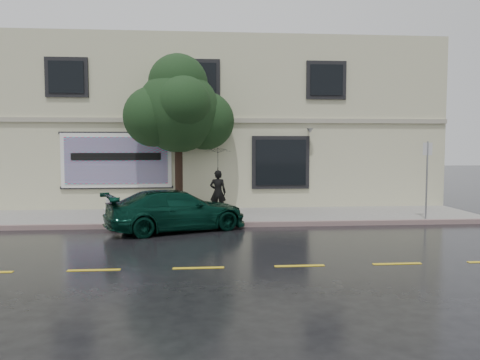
{
  "coord_description": "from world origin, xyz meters",
  "views": [
    {
      "loc": [
        0.09,
        -13.4,
        2.64
      ],
      "look_at": [
        1.36,
        2.2,
        1.47
      ],
      "focal_mm": 35.0,
      "sensor_mm": 36.0,
      "label": 1
    }
  ],
  "objects": [
    {
      "name": "street_tree",
      "position": [
        -0.77,
        3.96,
        3.86
      ],
      "size": [
        3.02,
        3.02,
        5.24
      ],
      "color": "black",
      "rests_on": "sidewalk"
    },
    {
      "name": "building",
      "position": [
        0.0,
        9.0,
        3.5
      ],
      "size": [
        20.0,
        8.12,
        7.0
      ],
      "color": "beige",
      "rests_on": "ground"
    },
    {
      "name": "billboard",
      "position": [
        -3.2,
        4.92,
        2.05
      ],
      "size": [
        4.3,
        0.16,
        2.2
      ],
      "color": "white",
      "rests_on": "ground"
    },
    {
      "name": "car",
      "position": [
        -0.71,
        1.01,
        0.63
      ],
      "size": [
        4.75,
        3.4,
        1.27
      ],
      "primitive_type": "imported",
      "rotation": [
        0.0,
        0.0,
        1.95
      ],
      "color": "black",
      "rests_on": "ground"
    },
    {
      "name": "pedestrian",
      "position": [
        0.65,
        3.25,
        0.95
      ],
      "size": [
        0.64,
        0.48,
        1.6
      ],
      "primitive_type": "imported",
      "rotation": [
        0.0,
        0.0,
        2.97
      ],
      "color": "black",
      "rests_on": "sidewalk"
    },
    {
      "name": "sign_pole",
      "position": [
        7.62,
        1.7,
        1.72
      ],
      "size": [
        0.32,
        0.06,
        2.61
      ],
      "rotation": [
        0.0,
        0.0,
        0.01
      ],
      "color": "gray",
      "rests_on": "sidewalk"
    },
    {
      "name": "umbrella",
      "position": [
        0.65,
        3.25,
        2.12
      ],
      "size": [
        1.14,
        1.14,
        0.74
      ],
      "primitive_type": "imported",
      "rotation": [
        0.0,
        0.0,
        -0.15
      ],
      "color": "black",
      "rests_on": "pedestrian"
    },
    {
      "name": "sidewalk",
      "position": [
        0.0,
        3.25,
        0.07
      ],
      "size": [
        20.0,
        3.5,
        0.15
      ],
      "primitive_type": "cube",
      "color": "#9A9792",
      "rests_on": "ground"
    },
    {
      "name": "road_marking",
      "position": [
        0.0,
        -3.5,
        0.01
      ],
      "size": [
        19.0,
        0.12,
        0.01
      ],
      "primitive_type": "cube",
      "color": "gold",
      "rests_on": "ground"
    },
    {
      "name": "fire_hydrant",
      "position": [
        -2.88,
        1.8,
        0.57
      ],
      "size": [
        0.36,
        0.33,
        0.87
      ],
      "rotation": [
        0.0,
        0.0,
        -0.09
      ],
      "color": "beige",
      "rests_on": "sidewalk"
    },
    {
      "name": "curb",
      "position": [
        0.0,
        1.5,
        0.07
      ],
      "size": [
        20.0,
        0.18,
        0.16
      ],
      "primitive_type": "cube",
      "color": "slate",
      "rests_on": "ground"
    },
    {
      "name": "ground",
      "position": [
        0.0,
        0.0,
        0.0
      ],
      "size": [
        90.0,
        90.0,
        0.0
      ],
      "primitive_type": "plane",
      "color": "black",
      "rests_on": "ground"
    }
  ]
}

